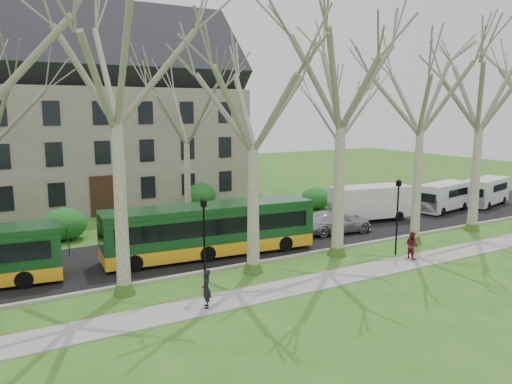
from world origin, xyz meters
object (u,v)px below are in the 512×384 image
van_a (370,203)px  van_b (444,197)px  van_c (486,192)px  sedan (336,222)px  pedestrian_a (206,289)px  pedestrian_b (412,245)px  bus_follow (210,229)px

van_a → van_b: van_a is taller
van_a → van_b: (7.62, -0.40, -0.15)m
van_c → sedan: bearing=169.1°
van_c → pedestrian_a: bearing=-178.8°
van_c → pedestrian_b: 19.19m
van_a → pedestrian_b: (-4.62, -8.42, -0.54)m
van_a → pedestrian_a: van_a is taller
van_a → van_b: size_ratio=1.13×
pedestrian_a → bus_follow: bearing=170.6°
van_c → bus_follow: bearing=169.0°
bus_follow → van_a: bearing=13.7°
van_c → pedestrian_a: (-30.26, -8.56, -0.35)m
van_a → pedestrian_a: bearing=-142.9°
van_a → van_c: van_a is taller
van_a → pedestrian_a: (-17.40, -9.07, -0.48)m
pedestrian_b → pedestrian_a: bearing=95.2°
van_c → pedestrian_a: size_ratio=3.27×
bus_follow → sedan: bus_follow is taller
van_b → pedestrian_a: bearing=-171.7°
sedan → pedestrian_a: pedestrian_a is taller
bus_follow → pedestrian_b: bearing=-28.7°
bus_follow → pedestrian_b: size_ratio=7.90×
bus_follow → sedan: bearing=8.2°
sedan → van_c: (17.39, 1.12, 0.43)m
van_a → van_c: 12.87m
sedan → van_c: van_c is taller
bus_follow → pedestrian_a: size_ratio=7.36×
van_c → pedestrian_a: van_c is taller
bus_follow → van_b: (21.66, 1.80, -0.35)m
bus_follow → sedan: 9.55m
sedan → van_a: (4.53, 1.63, 0.56)m
van_b → van_a: bearing=166.2°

